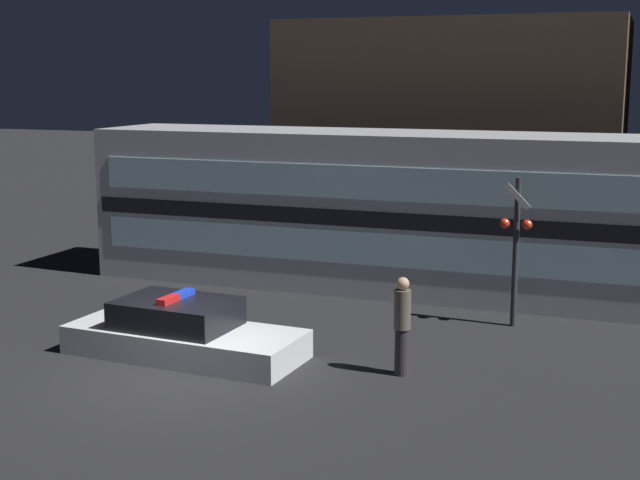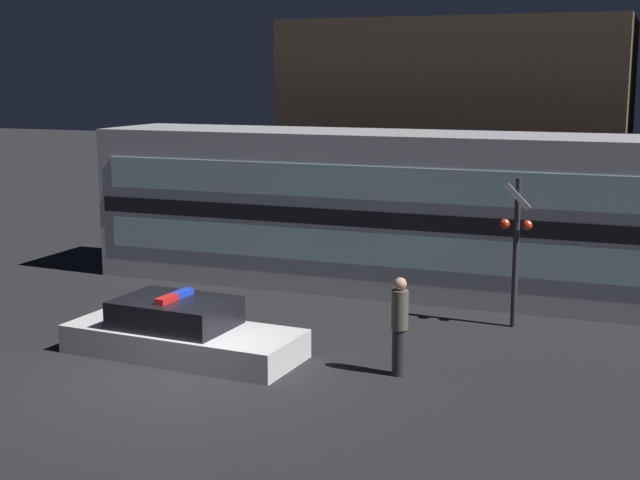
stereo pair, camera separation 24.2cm
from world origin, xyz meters
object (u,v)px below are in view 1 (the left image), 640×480
train (424,213)px  police_car (183,333)px  crossing_signal_near (516,244)px  pedestrian (402,325)px

train → police_car: (-3.07, -6.88, -1.54)m
police_car → crossing_signal_near: (5.71, 4.29, 1.39)m
pedestrian → crossing_signal_near: size_ratio=0.56×
train → crossing_signal_near: train is taller
train → pedestrian: (1.23, -6.51, -1.05)m
pedestrian → crossing_signal_near: crossing_signal_near is taller
pedestrian → crossing_signal_near: 4.27m
police_car → pedestrian: size_ratio=2.60×
train → police_car: 7.69m
train → crossing_signal_near: 3.71m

